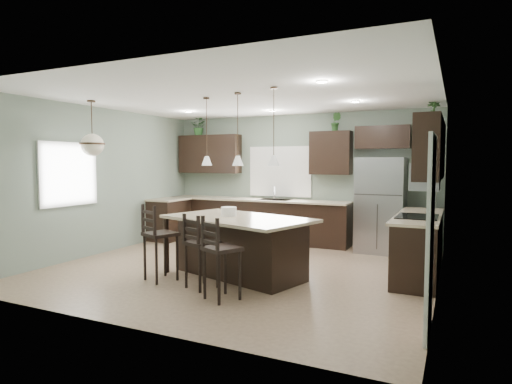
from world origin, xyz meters
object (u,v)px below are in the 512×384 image
object	(u,v)px
bar_stool_right	(222,258)
plant_back_left	(199,127)
bar_stool_center	(202,251)
refrigerator	(381,205)
kitchen_island	(238,247)
serving_dish	(229,211)
bar_stool_left	(161,243)

from	to	relation	value
bar_stool_right	plant_back_left	size ratio (longest dim) A/B	2.66
bar_stool_center	bar_stool_right	xyz separation A→B (m)	(0.51, -0.32, 0.02)
plant_back_left	refrigerator	bearing A→B (deg)	-2.71
kitchen_island	plant_back_left	size ratio (longest dim) A/B	5.47
refrigerator	kitchen_island	xyz separation A→B (m)	(-1.67, -2.81, -0.46)
bar_stool_center	refrigerator	bearing A→B (deg)	81.61
refrigerator	kitchen_island	world-z (taller)	refrigerator
serving_dish	bar_stool_right	distance (m)	1.31
bar_stool_center	plant_back_left	distance (m)	4.93
bar_stool_center	plant_back_left	world-z (taller)	plant_back_left
bar_stool_left	bar_stool_right	xyz separation A→B (m)	(1.27, -0.39, -0.03)
refrigerator	bar_stool_left	size ratio (longest dim) A/B	1.62
refrigerator	bar_stool_right	distance (m)	4.11
kitchen_island	plant_back_left	bearing A→B (deg)	147.64
bar_stool_center	bar_stool_right	size ratio (longest dim) A/B	0.97
plant_back_left	bar_stool_right	bearing A→B (deg)	-54.09
kitchen_island	serving_dish	bearing A→B (deg)	180.00
kitchen_island	plant_back_left	xyz separation A→B (m)	(-2.62, 3.01, 2.14)
bar_stool_right	plant_back_left	world-z (taller)	plant_back_left
serving_dish	bar_stool_right	world-z (taller)	bar_stool_right
refrigerator	bar_stool_right	size ratio (longest dim) A/B	1.71
serving_dish	plant_back_left	world-z (taller)	plant_back_left
refrigerator	serving_dish	distance (m)	3.32
refrigerator	bar_stool_left	bearing A→B (deg)	-126.94
serving_dish	refrigerator	bearing A→B (deg)	55.97
kitchen_island	bar_stool_right	distance (m)	1.11
bar_stool_left	bar_stool_right	distance (m)	1.33
refrigerator	bar_stool_left	xyz separation A→B (m)	(-2.61, -3.47, -0.35)
bar_stool_left	bar_stool_center	xyz separation A→B (m)	(0.76, -0.07, -0.05)
refrigerator	serving_dish	size ratio (longest dim) A/B	7.71
serving_dish	kitchen_island	bearing A→B (deg)	-16.61
kitchen_island	bar_stool_center	world-z (taller)	bar_stool_center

